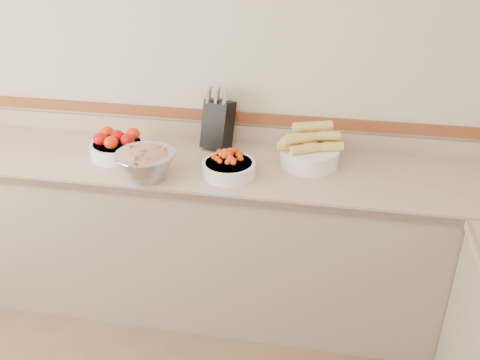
% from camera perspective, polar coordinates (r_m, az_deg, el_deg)
% --- Properties ---
extents(back_wall, '(4.00, 0.00, 4.00)m').
position_cam_1_polar(back_wall, '(2.98, -4.46, 11.55)').
color(back_wall, beige).
rests_on(back_wall, ground_plane).
extents(counter_back, '(4.00, 0.65, 1.08)m').
position_cam_1_polar(counter_back, '(3.06, -5.38, -5.60)').
color(counter_back, tan).
rests_on(counter_back, ground_plane).
extents(knife_block, '(0.19, 0.21, 0.35)m').
position_cam_1_polar(knife_block, '(2.95, -2.37, 6.07)').
color(knife_block, black).
rests_on(knife_block, counter_back).
extents(tomato_bowl, '(0.29, 0.29, 0.14)m').
position_cam_1_polar(tomato_bowl, '(2.94, -12.96, 3.58)').
color(tomato_bowl, white).
rests_on(tomato_bowl, counter_back).
extents(cherry_tomato_bowl, '(0.27, 0.27, 0.14)m').
position_cam_1_polar(cherry_tomato_bowl, '(2.67, -1.23, 1.51)').
color(cherry_tomato_bowl, white).
rests_on(cherry_tomato_bowl, counter_back).
extents(corn_bowl, '(0.34, 0.31, 0.23)m').
position_cam_1_polar(corn_bowl, '(2.79, 7.43, 3.10)').
color(corn_bowl, white).
rests_on(corn_bowl, counter_back).
extents(rhubarb_bowl, '(0.30, 0.30, 0.17)m').
position_cam_1_polar(rhubarb_bowl, '(2.67, -10.02, 1.86)').
color(rhubarb_bowl, '#B2B2BA').
rests_on(rhubarb_bowl, counter_back).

